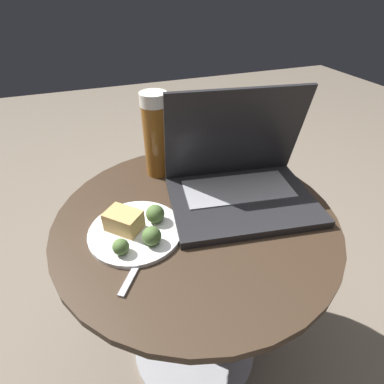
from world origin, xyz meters
The scene contains 6 objects.
ground_plane centered at (0.00, 0.00, 0.00)m, with size 6.00×6.00×0.00m, color #726656.
table centered at (0.00, 0.00, 0.38)m, with size 0.62×0.62×0.57m.
laptop centered at (0.12, 0.03, 0.62)m, with size 0.36×0.29×0.25m.
beer_glass centered at (-0.03, 0.20, 0.67)m, with size 0.07×0.07×0.22m.
snack_plate centered at (-0.14, -0.02, 0.58)m, with size 0.19×0.19×0.05m.
fork centered at (-0.13, -0.06, 0.57)m, with size 0.13×0.17×0.00m.
Camera 1 is at (-0.19, -0.48, 1.00)m, focal length 28.00 mm.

